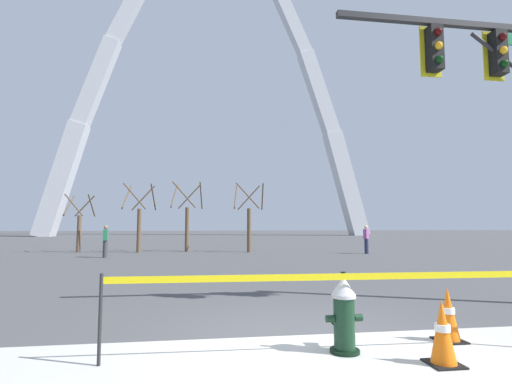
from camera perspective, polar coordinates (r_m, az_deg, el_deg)
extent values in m
plane|color=#474749|center=(5.78, 6.24, -20.77)|extent=(240.00, 240.00, 0.00)
cylinder|color=black|center=(5.17, 13.20, -22.27)|extent=(0.36, 0.36, 0.05)
cylinder|color=#14331E|center=(5.08, 13.12, -18.66)|extent=(0.26, 0.26, 0.62)
cylinder|color=#B7B7BC|center=(5.01, 13.04, -14.99)|extent=(0.30, 0.30, 0.04)
cone|color=#B7B7BC|center=(4.99, 13.01, -13.52)|extent=(0.30, 0.30, 0.22)
cylinder|color=black|center=(4.97, 12.97, -11.93)|extent=(0.06, 0.06, 0.06)
cylinder|color=#14331E|center=(5.01, 11.08, -18.17)|extent=(0.10, 0.09, 0.09)
cylinder|color=#14331E|center=(5.13, 15.07, -17.77)|extent=(0.10, 0.09, 0.09)
cylinder|color=#14331E|center=(5.27, 12.29, -18.52)|extent=(0.13, 0.14, 0.13)
cylinder|color=black|center=(5.34, 11.98, -18.34)|extent=(0.15, 0.03, 0.15)
cylinder|color=#232326|center=(4.83, -22.38, -17.30)|extent=(0.04, 0.04, 1.02)
cube|color=yellow|center=(4.80, 10.89, -12.42)|extent=(5.31, 0.16, 0.08)
cube|color=black|center=(6.09, 27.05, -19.28)|extent=(0.36, 0.36, 0.03)
cone|color=orange|center=(6.01, 26.91, -15.91)|extent=(0.28, 0.28, 0.70)
cylinder|color=white|center=(6.00, 26.89, -15.58)|extent=(0.17, 0.17, 0.08)
cube|color=black|center=(5.12, 26.38, -22.17)|extent=(0.36, 0.36, 0.03)
cone|color=orange|center=(5.02, 26.21, -18.20)|extent=(0.28, 0.28, 0.70)
cylinder|color=white|center=(5.02, 26.19, -17.81)|extent=(0.17, 0.17, 0.08)
cube|color=#232326|center=(9.19, 27.34, 21.56)|extent=(4.80, 0.12, 0.12)
cylinder|color=#232326|center=(9.52, 32.42, 17.21)|extent=(1.11, 0.08, 0.81)
cube|color=black|center=(9.54, 32.61, 17.16)|extent=(0.26, 0.24, 0.90)
cube|color=gold|center=(9.64, 32.04, 16.90)|extent=(0.44, 0.03, 1.04)
sphere|color=#360606|center=(9.56, 33.06, 18.95)|extent=(0.16, 0.16, 0.16)
sphere|color=orange|center=(9.45, 33.14, 17.40)|extent=(0.16, 0.16, 0.16)
sphere|color=black|center=(9.35, 33.23, 15.81)|extent=(0.16, 0.16, 0.16)
cube|color=black|center=(8.75, 25.24, 18.90)|extent=(0.26, 0.24, 0.90)
cube|color=gold|center=(8.85, 24.71, 18.58)|extent=(0.44, 0.03, 1.04)
sphere|color=#360606|center=(8.77, 25.66, 20.87)|extent=(0.16, 0.16, 0.16)
sphere|color=orange|center=(8.65, 25.74, 19.20)|extent=(0.16, 0.16, 0.16)
sphere|color=black|center=(8.54, 25.81, 17.48)|extent=(0.16, 0.16, 0.16)
cube|color=silver|center=(63.73, -27.19, 1.68)|extent=(7.01, 2.62, 17.70)
cube|color=silver|center=(65.86, -22.85, 14.95)|extent=(6.71, 2.35, 14.38)
cube|color=silver|center=(69.84, -18.60, 24.31)|extent=(6.39, 2.07, 11.08)
cube|color=silver|center=(70.36, 5.45, 23.82)|extent=(6.39, 2.07, 11.08)
cube|color=silver|center=(66.59, 9.38, 14.39)|extent=(6.71, 2.35, 14.38)
cube|color=silver|center=(64.67, 13.34, 1.16)|extent=(7.01, 2.62, 17.70)
cylinder|color=brown|center=(25.02, -25.07, -5.70)|extent=(0.24, 0.24, 2.19)
cylinder|color=brown|center=(25.38, -26.28, -1.82)|extent=(0.31, 1.19, 1.32)
cylinder|color=brown|center=(24.80, -23.47, -1.86)|extent=(0.20, 1.20, 1.32)
cylinder|color=brown|center=(25.68, -24.34, -1.93)|extent=(1.20, 0.20, 1.32)
cylinder|color=brown|center=(24.46, -25.70, -1.74)|extent=(1.19, 0.34, 1.32)
cylinder|color=brown|center=(23.61, -17.18, -5.54)|extent=(0.24, 0.24, 2.58)
cylinder|color=brown|center=(23.96, -18.85, -0.72)|extent=(0.35, 1.39, 1.54)
cylinder|color=brown|center=(23.48, -15.16, -0.74)|extent=(0.22, 1.40, 1.54)
cylinder|color=brown|center=(24.44, -16.58, -0.87)|extent=(1.40, 0.22, 1.54)
cylinder|color=brown|center=(22.92, -17.78, -0.57)|extent=(1.38, 0.38, 1.54)
cylinder|color=brown|center=(23.87, -10.33, -5.53)|extent=(0.24, 0.24, 2.70)
cylinder|color=brown|center=(24.15, -12.19, -0.54)|extent=(0.37, 1.45, 1.61)
cylinder|color=brown|center=(23.84, -8.25, -0.55)|extent=(0.23, 1.46, 1.61)
cylinder|color=brown|center=(24.77, -9.98, -0.69)|extent=(1.46, 0.23, 1.61)
cylinder|color=brown|center=(23.13, -10.77, -0.37)|extent=(1.45, 0.40, 1.61)
cylinder|color=brown|center=(22.84, -1.06, -5.75)|extent=(0.24, 0.24, 2.61)
cylinder|color=brown|center=(22.98, -3.07, -0.71)|extent=(0.36, 1.41, 1.56)
cylinder|color=brown|center=(22.94, 0.98, -0.71)|extent=(0.22, 1.42, 1.56)
cylinder|color=brown|center=(23.71, -1.10, -0.86)|extent=(1.42, 0.22, 1.56)
cylinder|color=brown|center=(22.10, -1.25, -0.54)|extent=(1.40, 0.39, 1.56)
cylinder|color=#38383D|center=(20.35, -21.72, -7.97)|extent=(0.22, 0.22, 0.84)
cube|color=#23754C|center=(20.32, -21.66, -6.02)|extent=(0.22, 0.35, 0.54)
sphere|color=#936B4C|center=(20.32, -21.62, -4.95)|extent=(0.20, 0.20, 0.20)
cylinder|color=#232847|center=(22.43, 16.26, -7.82)|extent=(0.22, 0.22, 0.84)
cube|color=#995193|center=(22.41, 16.22, -6.06)|extent=(0.39, 0.37, 0.54)
sphere|color=beige|center=(22.41, 16.19, -5.09)|extent=(0.20, 0.20, 0.20)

